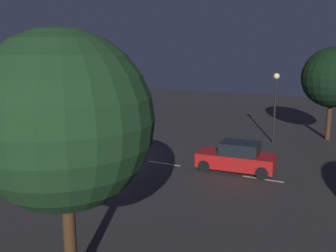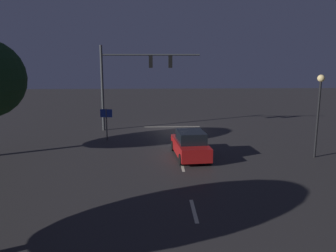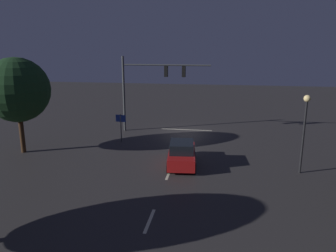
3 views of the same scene
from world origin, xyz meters
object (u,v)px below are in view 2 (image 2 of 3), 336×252
at_px(car_approaching, 190,145).
at_px(route_sign, 106,118).
at_px(street_lamp_left_kerb, 319,100).
at_px(traffic_signal_assembly, 133,72).

distance_m(car_approaching, route_sign, 7.58).
bearing_deg(route_sign, car_approaching, 140.68).
xyz_separation_m(street_lamp_left_kerb, route_sign, (13.63, -5.04, -1.85)).
bearing_deg(car_approaching, traffic_signal_assembly, -64.75).
distance_m(traffic_signal_assembly, car_approaching, 10.28).
height_order(traffic_signal_assembly, route_sign, traffic_signal_assembly).
distance_m(traffic_signal_assembly, route_sign, 5.24).
xyz_separation_m(car_approaching, route_sign, (5.82, -4.77, 0.94)).
distance_m(traffic_signal_assembly, street_lamp_left_kerb, 14.79).
height_order(street_lamp_left_kerb, route_sign, street_lamp_left_kerb).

